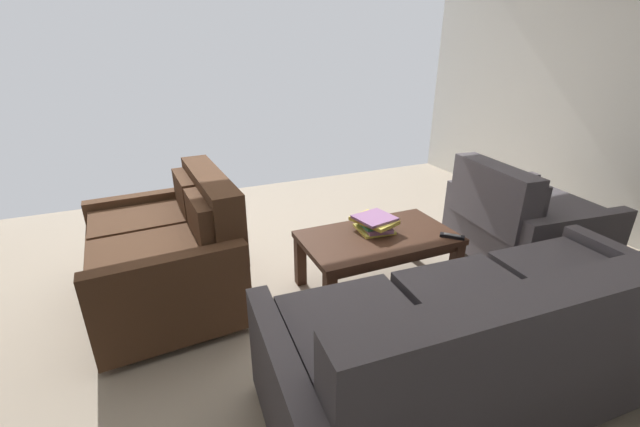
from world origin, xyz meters
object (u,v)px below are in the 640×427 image
object	(u,v)px
sofa_main	(490,341)
book_stack	(375,223)
tv_remote	(452,236)
coffee_table	(378,244)
loveseat_near	(170,251)
armchair_side	(521,221)

from	to	relation	value
sofa_main	book_stack	bearing A→B (deg)	-92.98
sofa_main	tv_remote	size ratio (longest dim) A/B	14.46
sofa_main	coffee_table	xyz separation A→B (m)	(-0.05, -1.08, -0.02)
loveseat_near	coffee_table	xyz separation A→B (m)	(-1.33, 0.42, -0.02)
loveseat_near	armchair_side	size ratio (longest dim) A/B	1.18
tv_remote	loveseat_near	bearing A→B (deg)	-20.00
sofa_main	loveseat_near	bearing A→B (deg)	-49.32
loveseat_near	tv_remote	xyz separation A→B (m)	(-1.77, 0.64, 0.06)
loveseat_near	coffee_table	size ratio (longest dim) A/B	1.17
coffee_table	book_stack	distance (m)	0.15
coffee_table	tv_remote	size ratio (longest dim) A/B	7.27
book_stack	coffee_table	bearing A→B (deg)	80.17
coffee_table	armchair_side	size ratio (longest dim) A/B	1.00
loveseat_near	book_stack	bearing A→B (deg)	166.12
sofa_main	armchair_side	bearing A→B (deg)	-142.61
sofa_main	book_stack	distance (m)	1.17
coffee_table	tv_remote	distance (m)	0.50
sofa_main	book_stack	size ratio (longest dim) A/B	6.02
sofa_main	armchair_side	world-z (taller)	sofa_main
coffee_table	book_stack	bearing A→B (deg)	-99.83
armchair_side	book_stack	distance (m)	1.23
loveseat_near	book_stack	size ratio (longest dim) A/B	3.55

